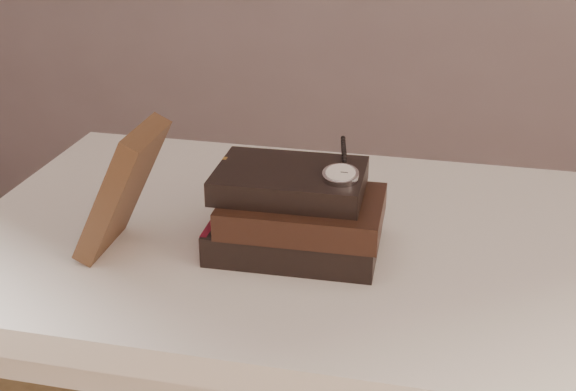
# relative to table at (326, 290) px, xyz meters

# --- Properties ---
(table) EXTENTS (1.00, 0.60, 0.75)m
(table) POSITION_rel_table_xyz_m (0.00, 0.00, 0.00)
(table) COLOR white
(table) RESTS_ON ground
(book_stack) EXTENTS (0.22, 0.16, 0.11)m
(book_stack) POSITION_rel_table_xyz_m (-0.03, -0.05, 0.14)
(book_stack) COLOR black
(book_stack) RESTS_ON table
(journal) EXTENTS (0.10, 0.11, 0.17)m
(journal) POSITION_rel_table_xyz_m (-0.25, -0.10, 0.18)
(journal) COLOR #3B2416
(journal) RESTS_ON table
(pocket_watch) EXTENTS (0.05, 0.15, 0.02)m
(pocket_watch) POSITION_rel_table_xyz_m (0.02, -0.05, 0.21)
(pocket_watch) COLOR silver
(pocket_watch) RESTS_ON book_stack
(eyeglasses) EXTENTS (0.09, 0.11, 0.04)m
(eyeglasses) POSITION_rel_table_xyz_m (-0.11, 0.02, 0.15)
(eyeglasses) COLOR silver
(eyeglasses) RESTS_ON book_stack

